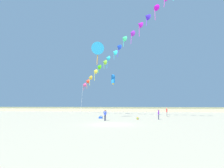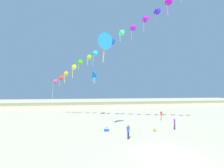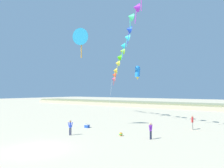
% 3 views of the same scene
% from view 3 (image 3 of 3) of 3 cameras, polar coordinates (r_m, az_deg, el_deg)
% --- Properties ---
extents(ground_plane, '(240.00, 240.00, 0.00)m').
position_cam_3_polar(ground_plane, '(17.53, -20.69, -17.02)').
color(ground_plane, beige).
extents(dune_ridge, '(120.00, 10.10, 1.40)m').
position_cam_3_polar(dune_ridge, '(57.94, 21.53, -5.84)').
color(dune_ridge, beige).
rests_on(dune_ridge, ground).
extents(person_near_left, '(0.23, 0.60, 1.71)m').
position_cam_3_polar(person_near_left, '(25.99, 21.98, -9.87)').
color(person_near_left, gray).
rests_on(person_near_left, ground).
extents(person_near_right, '(0.21, 0.55, 1.56)m').
position_cam_3_polar(person_near_right, '(19.78, 10.99, -12.72)').
color(person_near_right, '#282D4C').
rests_on(person_near_right, ground).
extents(person_mid_center, '(0.50, 0.33, 1.53)m').
position_cam_3_polar(person_mid_center, '(21.64, -11.82, -11.85)').
color(person_mid_center, '#282D4C').
rests_on(person_mid_center, ground).
extents(kite_banner_string, '(22.35, 22.58, 21.43)m').
position_cam_3_polar(kite_banner_string, '(30.85, 5.00, 15.62)').
color(kite_banner_string, '#C73A75').
extents(large_kite_low_lead, '(1.01, 1.28, 2.51)m').
position_cam_3_polar(large_kite_low_lead, '(36.52, 7.30, 3.41)').
color(large_kite_low_lead, '#1E7EE9').
extents(large_kite_mid_trail, '(2.31, 1.62, 3.76)m').
position_cam_3_polar(large_kite_mid_trail, '(26.22, -8.74, 13.14)').
color(large_kite_mid_trail, '#26A1D9').
extents(beach_cooler, '(0.58, 0.41, 0.46)m').
position_cam_3_polar(beach_cooler, '(25.78, -7.15, -11.82)').
color(beach_cooler, blue).
rests_on(beach_cooler, ground).
extents(beach_ball, '(0.36, 0.36, 0.36)m').
position_cam_3_polar(beach_ball, '(21.05, 2.53, -14.11)').
color(beach_ball, orange).
rests_on(beach_ball, ground).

